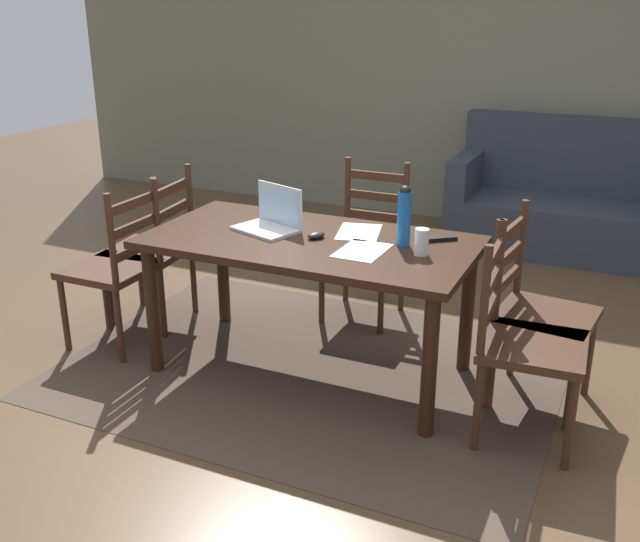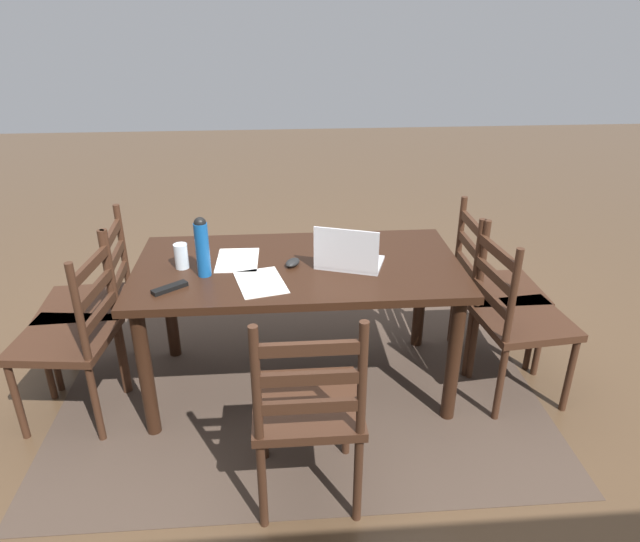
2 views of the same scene
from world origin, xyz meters
TOP-DOWN VIEW (x-y plane):
  - ground_plane at (0.00, 0.00)m, footprint 14.00×14.00m
  - area_rug at (0.00, 0.00)m, footprint 2.54×1.88m
  - wall_back at (0.00, 3.14)m, footprint 8.00×0.12m
  - dining_table at (0.00, 0.00)m, footprint 1.65×0.85m
  - chair_right_near at (1.11, -0.17)m, footprint 0.46×0.46m
  - chair_left_far at (-1.11, 0.17)m, footprint 0.48×0.48m
  - chair_far_head at (-0.00, 0.79)m, footprint 0.44×0.44m
  - chair_right_far at (1.11, 0.17)m, footprint 0.49×0.49m
  - chair_left_near at (-1.11, -0.17)m, footprint 0.44×0.44m
  - couch at (1.00, 2.66)m, footprint 1.80×0.80m
  - laptop at (-0.25, 0.06)m, footprint 0.37×0.31m
  - water_bottle at (0.46, 0.10)m, footprint 0.07×0.07m
  - drinking_glass at (0.58, 0.00)m, footprint 0.07×0.07m
  - computer_mouse at (0.03, 0.02)m, footprint 0.10×0.12m
  - tv_remote at (0.60, 0.24)m, footprint 0.16×0.14m
  - paper_stack_left at (0.31, -0.07)m, footprint 0.22×0.30m
  - paper_stack_right at (0.19, 0.20)m, footprint 0.27×0.34m

SIDE VIEW (x-z plane):
  - ground_plane at x=0.00m, z-range 0.00..0.00m
  - area_rug at x=0.00m, z-range 0.00..0.01m
  - couch at x=1.00m, z-range -0.14..0.86m
  - chair_right_near at x=1.11m, z-range -0.01..0.94m
  - chair_left_far at x=-1.11m, z-range -0.01..0.94m
  - chair_far_head at x=0.00m, z-range -0.01..0.94m
  - chair_right_far at x=1.11m, z-range -0.01..0.94m
  - chair_left_near at x=-1.11m, z-range -0.01..0.94m
  - dining_table at x=0.00m, z-range 0.28..1.01m
  - paper_stack_left at x=0.31m, z-range 0.74..0.74m
  - paper_stack_right at x=0.19m, z-range 0.74..0.74m
  - tv_remote at x=0.60m, z-range 0.74..0.76m
  - computer_mouse at x=0.03m, z-range 0.74..0.77m
  - laptop at x=-0.25m, z-range 0.68..0.91m
  - drinking_glass at x=0.58m, z-range 0.74..0.86m
  - water_bottle at x=0.46m, z-range 0.74..1.04m
  - wall_back at x=0.00m, z-range 0.00..2.70m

